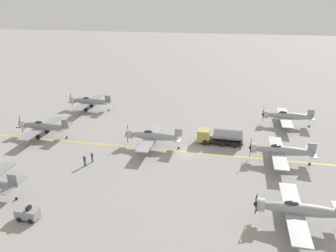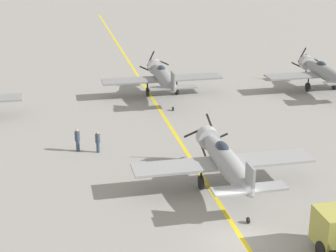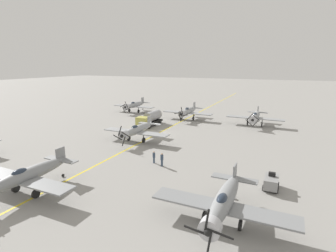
{
  "view_description": "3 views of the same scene",
  "coord_description": "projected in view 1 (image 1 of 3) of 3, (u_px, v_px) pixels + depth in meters",
  "views": [
    {
      "loc": [
        -49.26,
        -7.33,
        24.15
      ],
      "look_at": [
        3.72,
        3.74,
        2.95
      ],
      "focal_mm": 35.0,
      "sensor_mm": 36.0,
      "label": 1
    },
    {
      "loc": [
        -9.73,
        -25.8,
        16.59
      ],
      "look_at": [
        -2.17,
        9.06,
        3.49
      ],
      "focal_mm": 60.0,
      "sensor_mm": 36.0,
      "label": 2
    },
    {
      "loc": [
        -22.4,
        43.34,
        13.11
      ],
      "look_at": [
        -3.48,
        2.59,
        2.45
      ],
      "focal_mm": 28.0,
      "sensor_mm": 36.0,
      "label": 3
    }
  ],
  "objects": [
    {
      "name": "ground_crew_walking",
      "position": [
        92.0,
        157.0,
        51.4
      ],
      "size": [
        0.37,
        0.37,
        1.68
      ],
      "color": "#334256",
      "rests_on": "ground"
    },
    {
      "name": "tow_tractor",
      "position": [
        28.0,
        213.0,
        38.07
      ],
      "size": [
        1.57,
        2.6,
        1.79
      ],
      "color": "gray",
      "rests_on": "ground"
    },
    {
      "name": "airplane_far_right",
      "position": [
        89.0,
        101.0,
        75.23
      ],
      "size": [
        12.0,
        9.98,
        3.65
      ],
      "rotation": [
        0.0,
        0.0,
        0.24
      ],
      "color": "gray",
      "rests_on": "ground"
    },
    {
      "name": "ground_crew_inspecting",
      "position": [
        85.0,
        160.0,
        50.13
      ],
      "size": [
        0.39,
        0.39,
        1.8
      ],
      "color": "#334256",
      "rests_on": "ground"
    },
    {
      "name": "airplane_near_left",
      "position": [
        298.0,
        209.0,
        36.75
      ],
      "size": [
        12.0,
        9.98,
        3.65
      ],
      "rotation": [
        0.0,
        0.0,
        0.13
      ],
      "color": "#919497",
      "rests_on": "ground"
    },
    {
      "name": "fuel_tanker",
      "position": [
        220.0,
        136.0,
        57.7
      ],
      "size": [
        2.68,
        8.0,
        2.98
      ],
      "color": "black",
      "rests_on": "ground"
    },
    {
      "name": "airplane_far_center",
      "position": [
        43.0,
        126.0,
        60.57
      ],
      "size": [
        12.0,
        9.98,
        3.65
      ],
      "rotation": [
        0.0,
        0.0,
        -0.03
      ],
      "color": "gray",
      "rests_on": "ground"
    },
    {
      "name": "airplane_near_center",
      "position": [
        280.0,
        151.0,
        50.93
      ],
      "size": [
        12.0,
        9.98,
        3.77
      ],
      "rotation": [
        0.0,
        0.0,
        -0.27
      ],
      "color": "#96999B",
      "rests_on": "ground"
    },
    {
      "name": "ground_plane",
      "position": [
        185.0,
        152.0,
        55.1
      ],
      "size": [
        400.0,
        400.0,
        0.0
      ],
      "primitive_type": "plane",
      "color": "gray"
    },
    {
      "name": "taxiway_stripe",
      "position": [
        185.0,
        152.0,
        55.1
      ],
      "size": [
        0.3,
        160.0,
        0.01
      ],
      "primitive_type": "cube",
      "color": "yellow",
      "rests_on": "ground"
    },
    {
      "name": "airplane_mid_center",
      "position": [
        153.0,
        136.0,
        56.33
      ],
      "size": [
        12.0,
        9.98,
        3.7
      ],
      "rotation": [
        0.0,
        0.0,
        0.07
      ],
      "color": "#97999C",
      "rests_on": "ground"
    },
    {
      "name": "airplane_near_right",
      "position": [
        286.0,
        116.0,
        65.86
      ],
      "size": [
        12.0,
        9.98,
        3.65
      ],
      "rotation": [
        0.0,
        0.0,
        -0.01
      ],
      "color": "#96989B",
      "rests_on": "ground"
    }
  ]
}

